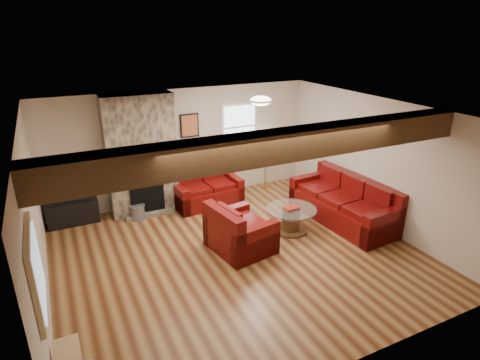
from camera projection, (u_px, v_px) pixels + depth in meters
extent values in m
plane|color=#522B15|center=(238.00, 255.00, 7.00)|extent=(8.00, 8.00, 0.00)
plane|color=white|center=(237.00, 113.00, 6.09)|extent=(8.00, 8.00, 0.00)
plane|color=beige|center=(183.00, 146.00, 8.85)|extent=(8.00, 0.00, 8.00)
plane|color=beige|center=(350.00, 278.00, 4.24)|extent=(8.00, 0.00, 8.00)
plane|color=beige|center=(34.00, 227.00, 5.32)|extent=(0.00, 7.50, 7.50)
plane|color=beige|center=(377.00, 163.00, 7.77)|extent=(0.00, 7.50, 7.50)
cube|color=#33210F|center=(280.00, 146.00, 5.11)|extent=(6.00, 0.36, 0.38)
cube|color=#3B362D|center=(141.00, 155.00, 8.23)|extent=(1.40, 0.50, 2.50)
cube|color=black|center=(147.00, 195.00, 8.31)|extent=(0.70, 0.06, 0.90)
cube|color=#3B362D|center=(149.00, 214.00, 8.42)|extent=(1.00, 0.25, 0.08)
cylinder|color=#4D3118|center=(290.00, 230.00, 7.80)|extent=(0.65, 0.65, 0.04)
cylinder|color=#4D3118|center=(291.00, 221.00, 7.73)|extent=(0.34, 0.34, 0.43)
cylinder|color=white|center=(291.00, 209.00, 7.64)|extent=(0.97, 0.97, 0.02)
cube|color=maroon|center=(291.00, 208.00, 7.63)|extent=(0.27, 0.19, 0.03)
cube|color=black|center=(73.00, 212.00, 8.02)|extent=(0.97, 0.39, 0.49)
imported|color=black|center=(69.00, 189.00, 7.85)|extent=(0.86, 0.11, 0.50)
cylinder|color=tan|center=(265.00, 186.00, 9.94)|extent=(0.25, 0.25, 0.03)
cylinder|color=tan|center=(265.00, 162.00, 9.71)|extent=(0.03, 0.03, 1.26)
cone|color=beige|center=(266.00, 136.00, 9.48)|extent=(0.36, 0.36, 0.25)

